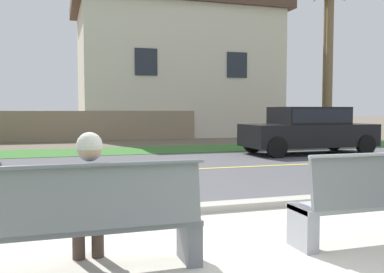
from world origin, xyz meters
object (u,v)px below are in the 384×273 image
Objects in this scene: seated_person_blue at (90,196)px; car_black_near at (308,128)px; bench_right at (379,202)px; palm_tree_short at (330,9)px; bench_left at (93,224)px; palm_tree_tall at (328,0)px.

car_black_near is at bearing 47.61° from seated_person_blue.
car_black_near reaches higher than bench_right.
seated_person_blue is 0.29× the size of car_black_near.
palm_tree_short reaches higher than bench_right.
car_black_near is (7.57, 8.48, 0.39)m from bench_left.
palm_tree_tall is at bearing 48.69° from seated_person_blue.
palm_tree_tall reaches higher than bench_right.
bench_right is at bearing -118.27° from car_black_near.
bench_right is 0.24× the size of palm_tree_tall.
car_black_near is 0.53× the size of palm_tree_tall.
bench_right is 9.63m from car_black_near.
palm_tree_short is at bearing -104.63° from palm_tree_tall.
bench_right is 17.21m from palm_tree_tall.
seated_person_blue is at bearing -132.39° from car_black_near.
car_black_near is at bearing -130.91° from palm_tree_short.
bench_right is 0.45× the size of car_black_near.
bench_right is 3.03m from seated_person_blue.
palm_tree_tall is 1.08× the size of palm_tree_short.
bench_left is at bearing -131.46° from palm_tree_short.
bench_left is 18.91m from palm_tree_tall.
palm_tree_tall reaches higher than seated_person_blue.
car_black_near reaches higher than seated_person_blue.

